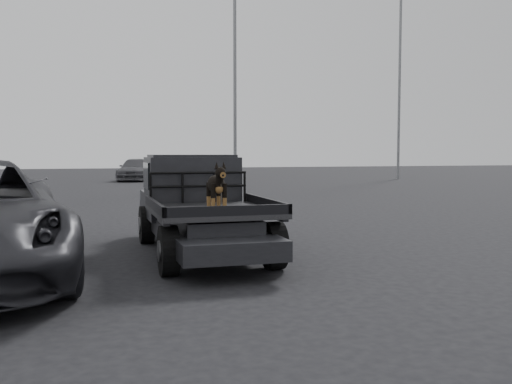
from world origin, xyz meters
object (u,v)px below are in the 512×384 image
object	(u,v)px
floodlight_mid	(235,44)
dog	(216,188)
flatbed_ute	(201,229)
distant_car_b	(136,170)
floodlight_far	(400,73)

from	to	relation	value
floodlight_mid	dog	bearing A→B (deg)	-105.30
flatbed_ute	distant_car_b	bearing A→B (deg)	87.60
flatbed_ute	floodlight_mid	distance (m)	22.62
flatbed_ute	distant_car_b	world-z (taller)	distant_car_b
dog	flatbed_ute	bearing A→B (deg)	88.39
flatbed_ute	floodlight_far	distance (m)	31.89
floodlight_far	dog	bearing A→B (deg)	-125.55
distant_car_b	floodlight_mid	distance (m)	11.13
dog	floodlight_far	distance (m)	32.91
floodlight_mid	floodlight_far	world-z (taller)	floodlight_mid
flatbed_ute	floodlight_far	xyz separation A→B (m)	(18.78, 24.87, 6.79)
floodlight_far	flatbed_ute	bearing A→B (deg)	-127.05
dog	floodlight_mid	size ratio (longest dim) A/B	0.05
floodlight_mid	floodlight_far	xyz separation A→B (m)	(12.79, 4.31, -0.50)
flatbed_ute	dog	bearing A→B (deg)	-91.61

